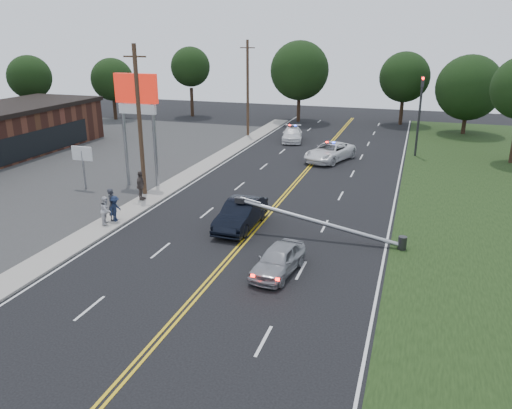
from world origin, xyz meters
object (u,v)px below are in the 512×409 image
(utility_pole_mid, at_px, (140,122))
(waiting_sedan, at_px, (278,260))
(pylon_sign, at_px, (137,103))
(fallen_streetlight, at_px, (328,224))
(crashed_sedan, at_px, (241,214))
(emergency_a, at_px, (330,152))
(small_sign, at_px, (82,157))
(utility_pole_far, at_px, (248,89))
(bystander_d, at_px, (141,186))
(bystander_b, at_px, (106,210))
(traffic_signal, at_px, (420,109))
(bystander_a, at_px, (112,204))
(bystander_c, at_px, (115,208))
(emergency_b, at_px, (292,134))

(utility_pole_mid, height_order, waiting_sedan, utility_pole_mid)
(pylon_sign, distance_m, fallen_streetlight, 16.66)
(crashed_sedan, height_order, emergency_a, crashed_sedan)
(small_sign, bearing_deg, fallen_streetlight, -12.40)
(utility_pole_far, height_order, bystander_d, utility_pole_far)
(bystander_b, bearing_deg, small_sign, 28.75)
(fallen_streetlight, relative_size, bystander_b, 5.69)
(bystander_d, bearing_deg, utility_pole_far, -8.49)
(traffic_signal, relative_size, bystander_d, 3.61)
(bystander_a, xyz_separation_m, bystander_d, (-0.41, 3.90, 0.00))
(utility_pole_mid, height_order, bystander_b, utility_pole_mid)
(bystander_a, xyz_separation_m, bystander_b, (-0.04, -0.60, -0.15))
(pylon_sign, distance_m, bystander_d, 6.15)
(emergency_a, distance_m, bystander_c, 21.14)
(utility_pole_mid, distance_m, bystander_a, 6.59)
(crashed_sedan, xyz_separation_m, emergency_b, (-3.12, 24.59, -0.11))
(bystander_c, height_order, bystander_d, bystander_d)
(bystander_d, bearing_deg, emergency_a, -43.07)
(pylon_sign, relative_size, utility_pole_mid, 0.80)
(bystander_b, height_order, bystander_c, bystander_b)
(emergency_b, height_order, bystander_a, bystander_a)
(traffic_signal, height_order, bystander_a, traffic_signal)
(fallen_streetlight, height_order, emergency_b, fallen_streetlight)
(bystander_b, relative_size, bystander_c, 1.08)
(utility_pole_mid, height_order, utility_pole_far, same)
(crashed_sedan, bearing_deg, bystander_c, -166.67)
(utility_pole_mid, bearing_deg, utility_pole_far, 90.00)
(fallen_streetlight, xyz_separation_m, bystander_c, (-12.31, -1.22, -0.04))
(fallen_streetlight, xyz_separation_m, bystander_d, (-12.91, 2.74, 0.18))
(waiting_sedan, bearing_deg, fallen_streetlight, 79.98)
(utility_pole_far, distance_m, bystander_c, 27.56)
(traffic_signal, bearing_deg, bystander_b, -125.02)
(fallen_streetlight, distance_m, bystander_d, 13.20)
(pylon_sign, height_order, emergency_b, pylon_sign)
(traffic_signal, xyz_separation_m, waiting_sedan, (-5.57, -26.56, -3.54))
(fallen_streetlight, relative_size, emergency_b, 1.93)
(traffic_signal, bearing_deg, bystander_c, -125.27)
(crashed_sedan, xyz_separation_m, bystander_c, (-7.26, -1.55, 0.07))
(small_sign, relative_size, bystander_c, 2.03)
(fallen_streetlight, relative_size, bystander_a, 4.81)
(small_sign, height_order, utility_pole_mid, utility_pole_mid)
(bystander_d, bearing_deg, waiting_sedan, -132.18)
(waiting_sedan, bearing_deg, emergency_a, 101.64)
(bystander_d, bearing_deg, bystander_a, 176.38)
(utility_pole_mid, bearing_deg, bystander_b, -81.61)
(fallen_streetlight, xyz_separation_m, bystander_b, (-12.54, -1.77, 0.02))
(small_sign, bearing_deg, bystander_c, -41.60)
(emergency_b, xyz_separation_m, bystander_b, (-4.37, -26.69, 0.24))
(small_sign, height_order, bystander_c, small_sign)
(utility_pole_far, bearing_deg, fallen_streetlight, -62.76)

